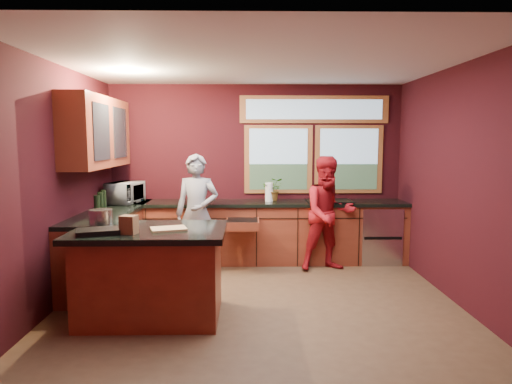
{
  "coord_description": "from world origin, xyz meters",
  "views": [
    {
      "loc": [
        -0.12,
        -5.11,
        1.86
      ],
      "look_at": [
        -0.02,
        0.4,
        1.22
      ],
      "focal_mm": 32.0,
      "sensor_mm": 36.0,
      "label": 1
    }
  ],
  "objects_px": {
    "person_red": "(329,214)",
    "stock_pot": "(101,218)",
    "person_grey": "(197,214)",
    "island": "(151,273)",
    "cutting_board": "(169,229)"
  },
  "relations": [
    {
      "from": "person_red",
      "to": "stock_pot",
      "type": "xyz_separation_m",
      "value": [
        -2.7,
        -1.58,
        0.22
      ]
    },
    {
      "from": "person_red",
      "to": "person_grey",
      "type": "bearing_deg",
      "value": 169.01
    },
    {
      "from": "person_grey",
      "to": "person_red",
      "type": "distance_m",
      "value": 1.86
    },
    {
      "from": "person_red",
      "to": "island",
      "type": "bearing_deg",
      "value": -154.17
    },
    {
      "from": "island",
      "to": "person_red",
      "type": "xyz_separation_m",
      "value": [
        2.15,
        1.73,
        0.34
      ]
    },
    {
      "from": "island",
      "to": "person_grey",
      "type": "height_order",
      "value": "person_grey"
    },
    {
      "from": "island",
      "to": "stock_pot",
      "type": "relative_size",
      "value": 6.46
    },
    {
      "from": "person_grey",
      "to": "cutting_board",
      "type": "bearing_deg",
      "value": -86.72
    },
    {
      "from": "stock_pot",
      "to": "person_red",
      "type": "bearing_deg",
      "value": 30.3
    },
    {
      "from": "cutting_board",
      "to": "stock_pot",
      "type": "bearing_deg",
      "value": 165.07
    },
    {
      "from": "island",
      "to": "person_red",
      "type": "height_order",
      "value": "person_red"
    },
    {
      "from": "island",
      "to": "stock_pot",
      "type": "distance_m",
      "value": 0.8
    },
    {
      "from": "cutting_board",
      "to": "stock_pot",
      "type": "xyz_separation_m",
      "value": [
        -0.75,
        0.2,
        0.08
      ]
    },
    {
      "from": "person_red",
      "to": "stock_pot",
      "type": "height_order",
      "value": "person_red"
    },
    {
      "from": "person_grey",
      "to": "person_red",
      "type": "xyz_separation_m",
      "value": [
        1.86,
        0.06,
        -0.02
      ]
    }
  ]
}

